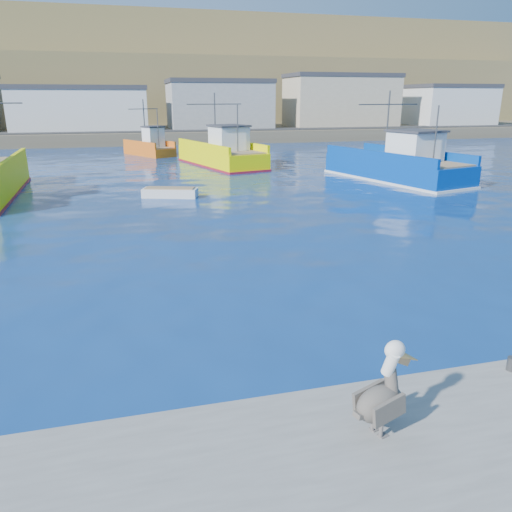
% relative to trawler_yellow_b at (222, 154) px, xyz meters
% --- Properties ---
extents(ground, '(260.00, 260.00, 0.00)m').
position_rel_trawler_yellow_b_xyz_m(ground, '(-4.21, -34.96, -1.06)').
color(ground, navy).
rests_on(ground, ground).
extents(dock_bollards, '(36.20, 0.20, 0.30)m').
position_rel_trawler_yellow_b_xyz_m(dock_bollards, '(-3.61, -38.36, -0.41)').
color(dock_bollards, '#4C4C4C').
rests_on(dock_bollards, dock).
extents(far_shore, '(200.00, 81.00, 24.00)m').
position_rel_trawler_yellow_b_xyz_m(far_shore, '(-4.21, 74.24, 7.92)').
color(far_shore, brown).
rests_on(far_shore, ground).
extents(trawler_yellow_b, '(6.84, 12.25, 6.55)m').
position_rel_trawler_yellow_b_xyz_m(trawler_yellow_b, '(0.00, 0.00, 0.00)').
color(trawler_yellow_b, '#FFF900').
rests_on(trawler_yellow_b, ground).
extents(trawler_blue, '(7.18, 12.93, 6.64)m').
position_rel_trawler_yellow_b_xyz_m(trawler_blue, '(11.35, -11.78, 0.03)').
color(trawler_blue, '#023796').
rests_on(trawler_blue, ground).
extents(boat_orange, '(5.44, 7.27, 5.89)m').
position_rel_trawler_yellow_b_xyz_m(boat_orange, '(-5.94, 10.55, -0.09)').
color(boat_orange, orange).
rests_on(boat_orange, ground).
extents(skiff_mid, '(3.62, 2.24, 0.74)m').
position_rel_trawler_yellow_b_xyz_m(skiff_mid, '(-6.17, -14.30, -0.82)').
color(skiff_mid, silver).
rests_on(skiff_mid, ground).
extents(pelican, '(1.38, 0.78, 1.71)m').
position_rel_trawler_yellow_b_xyz_m(pelican, '(-4.92, -39.53, 0.17)').
color(pelican, '#595451').
rests_on(pelican, dock).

